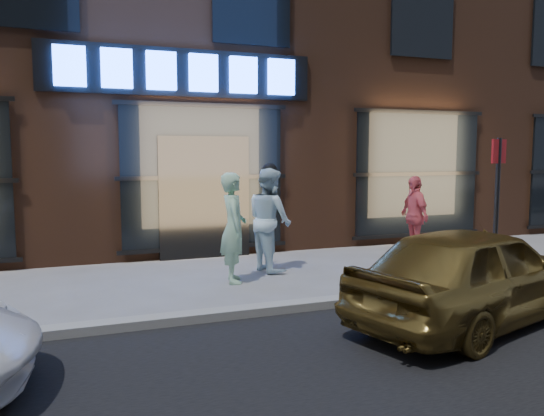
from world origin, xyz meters
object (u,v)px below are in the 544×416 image
(man_bowtie, at_px, (233,228))
(man_cap, at_px, (270,219))
(sign_post, at_px, (497,197))
(passerby, at_px, (414,216))
(gold_sedan, at_px, (475,274))

(man_bowtie, height_order, man_cap, man_cap)
(man_cap, bearing_deg, sign_post, -137.76)
(man_cap, bearing_deg, passerby, -95.16)
(passerby, height_order, gold_sedan, passerby)
(man_bowtie, relative_size, passerby, 1.09)
(man_cap, relative_size, gold_sedan, 0.50)
(man_cap, relative_size, passerby, 1.12)
(man_bowtie, relative_size, sign_post, 0.77)
(gold_sedan, height_order, sign_post, sign_post)
(passerby, xyz_separation_m, gold_sedan, (-1.87, -3.90, -0.19))
(gold_sedan, xyz_separation_m, sign_post, (1.58, 1.37, 0.78))
(man_bowtie, bearing_deg, sign_post, -105.26)
(man_cap, height_order, gold_sedan, man_cap)
(man_cap, distance_m, sign_post, 3.72)
(passerby, height_order, sign_post, sign_post)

